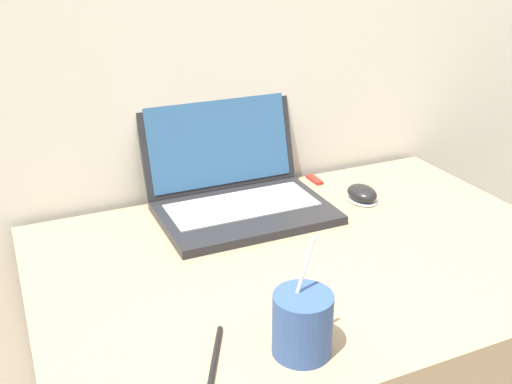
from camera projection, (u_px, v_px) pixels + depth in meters
The scene contains 5 objects.
laptop at pixel (236, 188), 1.39m from camera, with size 0.38×0.32×0.24m.
drink_cup at pixel (302, 323), 0.91m from camera, with size 0.09×0.09×0.19m.
computer_mouse at pixel (362, 194), 1.44m from camera, with size 0.07×0.09×0.04m.
usb_stick at pixel (315, 180), 1.56m from camera, with size 0.02×0.06×0.01m.
pen at pixel (215, 357), 0.91m from camera, with size 0.07×0.13×0.01m.
Camera 1 is at (-0.54, -0.55, 1.34)m, focal length 42.00 mm.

